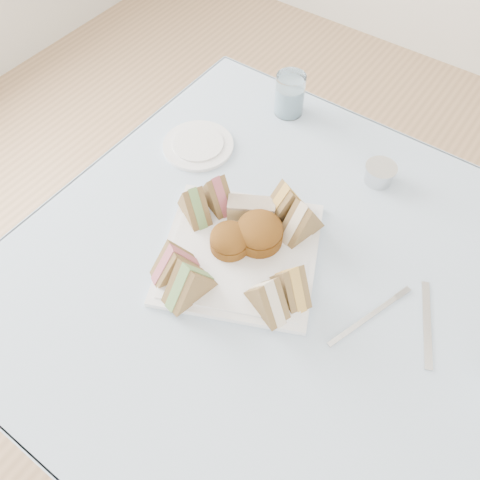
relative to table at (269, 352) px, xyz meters
The scene contains 20 objects.
floor 0.37m from the table, ahead, with size 4.00×4.00×0.00m, color #9E7751.
table is the anchor object (origin of this frame).
tablecloth 0.37m from the table, ahead, with size 1.02×1.02×0.01m, color silver.
serving_plate 0.39m from the table, behind, with size 0.30×0.30×0.01m, color white.
sandwich_fl_a 0.47m from the table, 143.32° to the right, with size 0.09×0.04×0.08m, color brown, non-canonical shape.
sandwich_fl_b 0.47m from the table, 128.26° to the right, with size 0.10×0.05×0.09m, color brown, non-canonical shape.
sandwich_fr_a 0.43m from the table, 32.62° to the right, with size 0.09×0.04×0.08m, color brown, non-canonical shape.
sandwich_fr_b 0.44m from the table, 72.86° to the right, with size 0.10×0.04×0.08m, color brown, non-canonical shape.
sandwich_bl_a 0.48m from the table, behind, with size 0.09×0.04×0.08m, color brown, non-canonical shape.
sandwich_bl_b 0.48m from the table, 162.02° to the left, with size 0.09×0.04×0.08m, color brown, non-canonical shape.
sandwich_br_a 0.44m from the table, 98.75° to the left, with size 0.10×0.05×0.09m, color brown, non-canonical shape.
sandwich_br_b 0.46m from the table, 118.21° to the left, with size 0.10×0.05×0.09m, color brown, non-canonical shape.
scone_left 0.43m from the table, behind, with size 0.08×0.08×0.05m, color brown.
scone_right 0.43m from the table, 153.16° to the left, with size 0.09×0.09×0.06m, color brown.
pastry_slice 0.44m from the table, 146.62° to the left, with size 0.10×0.04×0.05m, color tan.
side_plate 0.55m from the table, 151.81° to the left, with size 0.17×0.17×0.01m, color white.
water_glass 0.65m from the table, 120.18° to the left, with size 0.07×0.07×0.11m, color white.
tea_strainer 0.52m from the table, 82.22° to the left, with size 0.07×0.07×0.04m, color #BCBCBC.
knife 0.48m from the table, 13.44° to the left, with size 0.01×0.18×0.00m, color #BCBCBC.
fork 0.42m from the table, ahead, with size 0.01×0.17×0.00m, color #BCBCBC.
Camera 1 is at (0.25, -0.47, 1.59)m, focal length 38.00 mm.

